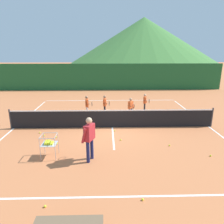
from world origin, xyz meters
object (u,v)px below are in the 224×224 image
at_px(student_1, 105,103).
at_px(ball_cart, 49,143).
at_px(instructor, 89,135).
at_px(student_0, 87,104).
at_px(tennis_ball_0, 170,145).
at_px(tennis_ball_5, 40,133).
at_px(student_3, 145,101).
at_px(tennis_ball_1, 45,206).
at_px(tennis_ball_7, 115,131).
at_px(tennis_net, 112,119).
at_px(tennis_ball_3, 56,137).
at_px(tennis_ball_11, 57,144).
at_px(tennis_ball_8, 143,199).
at_px(tennis_ball_9, 121,140).
at_px(tennis_ball_10, 44,135).
at_px(student_2, 131,106).
at_px(tennis_ball_4, 211,156).

xyz_separation_m(student_1, ball_cart, (-2.13, -5.48, -0.18)).
xyz_separation_m(instructor, student_0, (-0.56, 5.57, -0.24)).
height_order(tennis_ball_0, tennis_ball_5, same).
distance_m(student_0, student_3, 3.87).
height_order(instructor, tennis_ball_0, instructor).
bearing_deg(tennis_ball_1, ball_cart, 101.49).
bearing_deg(tennis_ball_7, tennis_ball_0, -38.15).
height_order(tennis_net, tennis_ball_3, tennis_net).
xyz_separation_m(tennis_net, tennis_ball_1, (-1.96, -6.04, -0.47)).
bearing_deg(tennis_ball_3, ball_cart, -84.62).
relative_size(ball_cart, tennis_ball_3, 13.22).
bearing_deg(tennis_ball_5, ball_cart, -65.58).
xyz_separation_m(student_1, student_3, (2.66, 0.70, -0.03)).
distance_m(tennis_ball_1, tennis_ball_7, 5.85).
distance_m(student_3, tennis_ball_1, 9.95).
bearing_deg(student_1, student_0, -168.91).
bearing_deg(student_3, tennis_ball_11, -133.49).
height_order(tennis_ball_8, tennis_ball_11, same).
bearing_deg(tennis_ball_3, tennis_ball_9, -7.88).
bearing_deg(tennis_ball_10, student_2, 31.00).
height_order(tennis_ball_8, tennis_ball_9, same).
bearing_deg(tennis_net, tennis_ball_4, -41.72).
distance_m(ball_cart, tennis_ball_7, 3.79).
height_order(student_2, tennis_ball_10, student_2).
bearing_deg(student_3, tennis_ball_9, -112.22).
relative_size(tennis_ball_3, tennis_ball_9, 1.00).
xyz_separation_m(instructor, tennis_ball_4, (4.72, 0.17, -0.99)).
height_order(ball_cart, tennis_ball_4, ball_cart).
relative_size(tennis_ball_1, tennis_ball_11, 1.00).
bearing_deg(student_0, tennis_ball_5, -127.66).
bearing_deg(tennis_ball_5, student_2, 25.84).
distance_m(ball_cart, tennis_ball_10, 2.32).
height_order(instructor, tennis_ball_9, instructor).
xyz_separation_m(student_2, tennis_ball_5, (-4.81, -2.33, -0.73)).
distance_m(instructor, tennis_ball_10, 3.54).
bearing_deg(tennis_ball_4, student_1, 126.67).
bearing_deg(tennis_net, student_2, 53.77).
distance_m(student_0, student_2, 2.70).
xyz_separation_m(tennis_ball_9, tennis_ball_10, (-3.67, 0.63, 0.00)).
bearing_deg(tennis_ball_8, ball_cart, 140.87).
height_order(tennis_ball_5, tennis_ball_9, same).
bearing_deg(tennis_net, tennis_ball_0, -44.59).
xyz_separation_m(student_3, tennis_ball_10, (-5.59, -4.07, -0.70)).
bearing_deg(tennis_ball_9, tennis_ball_0, -16.94).
distance_m(tennis_ball_7, tennis_ball_9, 1.21).
relative_size(tennis_ball_5, tennis_ball_8, 1.00).
bearing_deg(tennis_ball_8, tennis_ball_3, 126.95).
distance_m(tennis_net, tennis_ball_0, 3.44).
xyz_separation_m(student_2, tennis_ball_10, (-4.49, -2.70, -0.73)).
xyz_separation_m(tennis_ball_3, tennis_ball_8, (3.39, -4.51, 0.00)).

